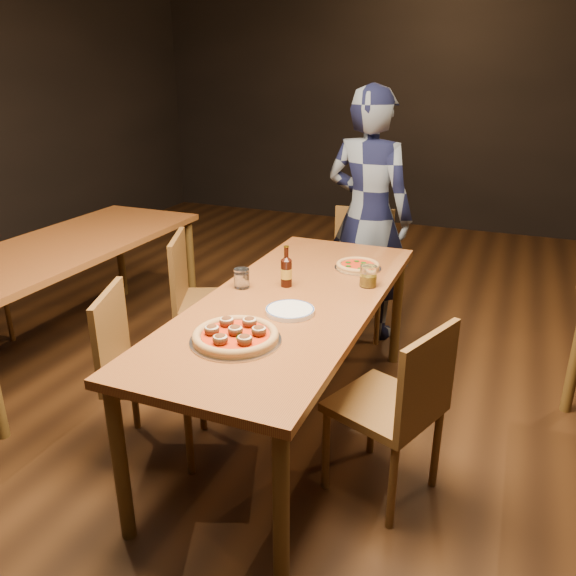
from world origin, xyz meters
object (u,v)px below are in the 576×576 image
at_px(chair_main_e, 384,404).
at_px(amber_glass, 368,276).
at_px(chair_main_nw, 156,371).
at_px(diner, 368,216).
at_px(pizza_meatball, 236,335).
at_px(water_glass, 242,278).
at_px(beer_bottle, 286,272).
at_px(table_left, 65,254).
at_px(chair_end, 358,272).
at_px(chair_main_sw, 213,302).
at_px(pizza_margherita, 358,266).
at_px(plate_stack, 290,311).
at_px(table_main, 292,311).

bearing_deg(chair_main_e, amber_glass, -135.83).
xyz_separation_m(chair_main_nw, diner, (0.56, 1.73, 0.41)).
bearing_deg(pizza_meatball, water_glass, 114.32).
relative_size(pizza_meatball, water_glass, 3.80).
height_order(beer_bottle, water_glass, beer_bottle).
bearing_deg(chair_main_e, table_left, -82.99).
bearing_deg(chair_end, chair_main_sw, -132.79).
relative_size(chair_main_nw, beer_bottle, 4.25).
xyz_separation_m(chair_end, beer_bottle, (-0.06, -1.16, 0.37)).
height_order(chair_main_e, pizza_margherita, chair_main_e).
relative_size(pizza_margherita, plate_stack, 1.17).
relative_size(table_left, amber_glass, 18.49).
bearing_deg(water_glass, chair_main_e, -19.78).
distance_m(amber_glass, diner, 1.06).
height_order(table_left, chair_main_e, chair_main_e).
height_order(table_main, amber_glass, amber_glass).
bearing_deg(diner, chair_main_nw, 83.67).
xyz_separation_m(pizza_margherita, amber_glass, (0.12, -0.25, 0.04)).
distance_m(chair_end, pizza_meatball, 1.85).
bearing_deg(chair_main_sw, table_main, -144.51).
distance_m(chair_main_nw, amber_glass, 1.15).
relative_size(plate_stack, beer_bottle, 1.07).
bearing_deg(table_left, pizza_meatball, -26.21).
bearing_deg(beer_bottle, chair_main_nw, -129.39).
bearing_deg(pizza_margherita, water_glass, -132.52).
height_order(table_left, diner, diner).
distance_m(chair_main_sw, amber_glass, 1.06).
height_order(chair_end, plate_stack, chair_end).
distance_m(chair_main_e, pizza_margherita, 0.94).
xyz_separation_m(plate_stack, diner, (-0.03, 1.49, 0.10)).
bearing_deg(plate_stack, amber_glass, 62.77).
xyz_separation_m(chair_main_e, pizza_meatball, (-0.58, -0.26, 0.34)).
distance_m(table_left, pizza_margherita, 1.90).
bearing_deg(pizza_meatball, amber_glass, 67.41).
bearing_deg(diner, table_main, 100.50).
xyz_separation_m(table_main, chair_main_e, (0.54, -0.26, -0.24)).
height_order(table_main, plate_stack, plate_stack).
relative_size(chair_main_sw, water_glass, 9.23).
distance_m(chair_main_sw, plate_stack, 1.01).
xyz_separation_m(pizza_meatball, diner, (0.07, 1.84, 0.08)).
bearing_deg(pizza_meatball, chair_end, 89.51).
xyz_separation_m(chair_main_e, plate_stack, (-0.48, 0.09, 0.32)).
relative_size(pizza_meatball, beer_bottle, 1.80).
xyz_separation_m(chair_main_nw, plate_stack, (0.60, 0.24, 0.32)).
xyz_separation_m(pizza_margherita, diner, (-0.15, 0.78, 0.09)).
relative_size(table_left, beer_bottle, 9.57).
relative_size(chair_main_nw, chair_main_e, 1.01).
distance_m(chair_main_sw, diner, 1.22).
bearing_deg(pizza_margherita, amber_glass, -63.54).
xyz_separation_m(chair_main_nw, water_glass, (0.25, 0.44, 0.36)).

